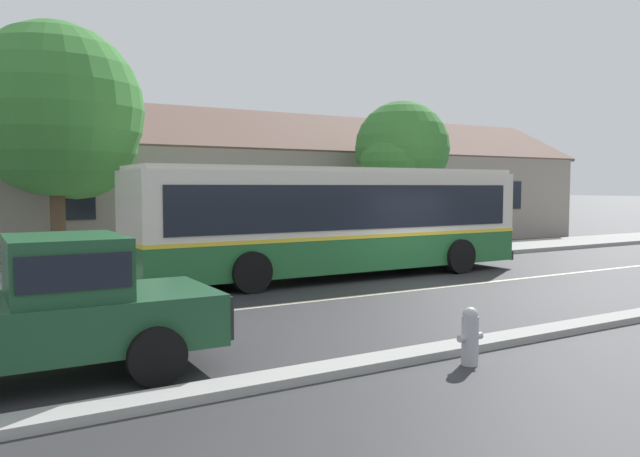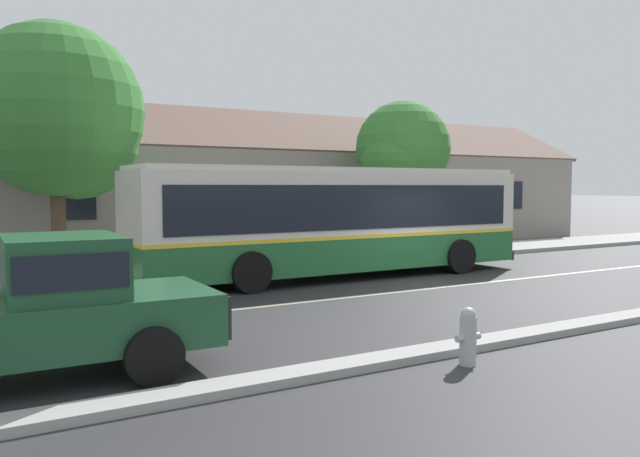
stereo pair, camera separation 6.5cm
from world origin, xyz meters
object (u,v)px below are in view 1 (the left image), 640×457
at_px(pickup_truck_forest, 21,311).
at_px(bench_by_building, 23,264).
at_px(bench_down_street, 203,253).
at_px(street_tree_secondary, 61,118).
at_px(transit_bus, 335,219).
at_px(fire_hydrant, 470,335).
at_px(street_tree_primary, 400,152).

distance_m(pickup_truck_forest, bench_by_building, 8.70).
bearing_deg(bench_down_street, street_tree_secondary, 163.96).
relative_size(bench_by_building, street_tree_secondary, 0.23).
xyz_separation_m(bench_by_building, street_tree_secondary, (1.16, 1.15, 3.84)).
xyz_separation_m(transit_bus, bench_by_building, (-7.68, 2.75, -1.07)).
height_order(transit_bus, pickup_truck_forest, transit_bus).
bearing_deg(bench_down_street, fire_hydrant, -90.71).
relative_size(bench_down_street, street_tree_secondary, 0.25).
bearing_deg(street_tree_primary, fire_hydrant, -124.12).
bearing_deg(street_tree_secondary, pickup_truck_forest, -101.39).
distance_m(bench_by_building, fire_hydrant, 12.02).
distance_m(pickup_truck_forest, bench_down_street, 10.43).
distance_m(pickup_truck_forest, street_tree_secondary, 10.59).
bearing_deg(bench_down_street, street_tree_primary, 7.85).
distance_m(bench_down_street, street_tree_secondary, 5.43).
bearing_deg(transit_bus, fire_hydrant, -109.65).
bearing_deg(bench_by_building, street_tree_secondary, 44.71).
xyz_separation_m(bench_by_building, bench_down_street, (4.85, 0.09, 0.01)).
bearing_deg(pickup_truck_forest, bench_by_building, 84.64).
bearing_deg(bench_by_building, fire_hydrant, -66.90).
bearing_deg(fire_hydrant, bench_down_street, 89.29).
distance_m(street_tree_primary, street_tree_secondary, 11.88).
height_order(street_tree_secondary, fire_hydrant, street_tree_secondary).
relative_size(transit_bus, bench_down_street, 6.41).
relative_size(street_tree_secondary, fire_hydrant, 8.43).
height_order(bench_by_building, bench_down_street, same).
height_order(pickup_truck_forest, fire_hydrant, pickup_truck_forest).
height_order(street_tree_primary, fire_hydrant, street_tree_primary).
xyz_separation_m(bench_by_building, fire_hydrant, (4.71, -11.05, -0.14)).
distance_m(pickup_truck_forest, fire_hydrant, 6.04).
bearing_deg(fire_hydrant, bench_by_building, 113.10).
bearing_deg(transit_bus, street_tree_secondary, 149.07).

